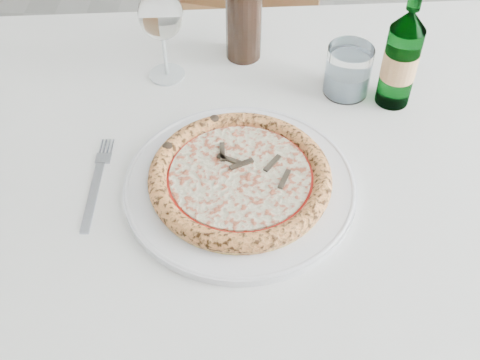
{
  "coord_description": "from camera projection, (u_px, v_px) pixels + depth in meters",
  "views": [
    {
      "loc": [
        -0.18,
        -0.48,
        1.47
      ],
      "look_at": [
        -0.21,
        0.16,
        0.78
      ],
      "focal_mm": 45.0,
      "sensor_mm": 36.0,
      "label": 1
    }
  ],
  "objects": [
    {
      "name": "dining_table",
      "position": [
        242.0,
        180.0,
        1.09
      ],
      "size": [
        1.54,
        1.01,
        0.76
      ],
      "color": "brown",
      "rests_on": "floor"
    },
    {
      "name": "beer_bottle",
      "position": [
        401.0,
        58.0,
        1.03
      ],
      "size": [
        0.06,
        0.06,
        0.24
      ],
      "color": "#297939",
      "rests_on": "dining_table"
    },
    {
      "name": "wine_bottle",
      "position": [
        244.0,
        1.0,
        1.11
      ],
      "size": [
        0.07,
        0.07,
        0.28
      ],
      "color": "black",
      "rests_on": "dining_table"
    },
    {
      "name": "pizza",
      "position": [
        240.0,
        177.0,
        0.94
      ],
      "size": [
        0.29,
        0.29,
        0.03
      ],
      "color": "#E9C66A",
      "rests_on": "plate"
    },
    {
      "name": "tumbler",
      "position": [
        348.0,
        74.0,
        1.09
      ],
      "size": [
        0.08,
        0.08,
        0.09
      ],
      "color": "white",
      "rests_on": "dining_table"
    },
    {
      "name": "fork",
      "position": [
        96.0,
        184.0,
        0.96
      ],
      "size": [
        0.03,
        0.21,
        0.0
      ],
      "color": "#999FB2",
      "rests_on": "dining_table"
    },
    {
      "name": "wine_glass",
      "position": [
        161.0,
        17.0,
        1.06
      ],
      "size": [
        0.08,
        0.08,
        0.18
      ],
      "color": "silver",
      "rests_on": "dining_table"
    },
    {
      "name": "chair_far",
      "position": [
        240.0,
        8.0,
        1.72
      ],
      "size": [
        0.5,
        0.5,
        0.93
      ],
      "color": "brown",
      "rests_on": "floor"
    },
    {
      "name": "plate",
      "position": [
        240.0,
        185.0,
        0.95
      ],
      "size": [
        0.37,
        0.37,
        0.02
      ],
      "color": "white",
      "rests_on": "dining_table"
    }
  ]
}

